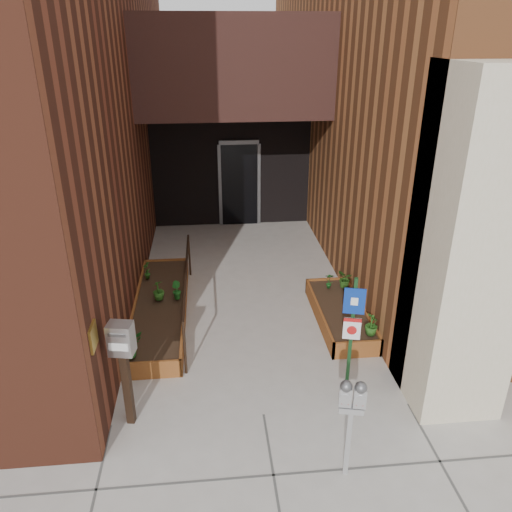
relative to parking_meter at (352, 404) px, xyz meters
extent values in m
plane|color=#9E9991|center=(-0.83, 1.04, -1.01)|extent=(80.00, 80.00, 0.00)
cube|color=#9B552D|center=(5.17, 8.19, 3.99)|extent=(8.00, 13.70, 10.00)
cube|color=#C4B997|center=(1.72, 1.24, 1.19)|extent=(1.10, 1.20, 4.40)
cube|color=black|center=(-0.83, 7.04, 2.99)|extent=(4.20, 2.00, 2.00)
cube|color=black|center=(-0.83, 8.44, 0.49)|extent=(4.00, 0.30, 3.00)
cube|color=black|center=(-0.63, 8.26, 0.04)|extent=(0.90, 0.06, 2.10)
cube|color=#B79338|center=(-2.82, 0.84, 0.49)|extent=(0.04, 0.30, 0.30)
cube|color=brown|center=(-2.38, 1.96, -0.86)|extent=(0.90, 0.04, 0.30)
cube|color=brown|center=(-2.38, 5.52, -0.86)|extent=(0.90, 0.04, 0.30)
cube|color=brown|center=(-2.81, 3.74, -0.86)|extent=(0.04, 3.60, 0.30)
cube|color=brown|center=(-1.95, 3.74, -0.86)|extent=(0.04, 3.60, 0.30)
cube|color=black|center=(-2.38, 3.74, -0.88)|extent=(0.82, 3.52, 0.26)
cube|color=brown|center=(0.77, 2.16, -0.86)|extent=(0.80, 0.04, 0.30)
cube|color=brown|center=(0.77, 4.32, -0.86)|extent=(0.80, 0.04, 0.30)
cube|color=brown|center=(0.39, 3.24, -0.86)|extent=(0.04, 2.20, 0.30)
cube|color=brown|center=(1.15, 3.24, -0.86)|extent=(0.04, 2.20, 0.30)
cube|color=black|center=(0.77, 3.24, -0.88)|extent=(0.72, 2.12, 0.26)
cylinder|color=black|center=(-1.88, 2.04, -0.56)|extent=(0.04, 0.04, 0.90)
cylinder|color=black|center=(-1.88, 5.34, -0.56)|extent=(0.04, 0.04, 0.90)
cylinder|color=black|center=(-1.88, 3.69, -0.13)|extent=(0.04, 3.30, 0.04)
cube|color=#B2B2B5|center=(0.00, 0.00, -0.56)|extent=(0.07, 0.07, 0.90)
cube|color=#B2B2B5|center=(0.00, 0.00, -0.07)|extent=(0.29, 0.17, 0.07)
cube|color=#B2B2B5|center=(-0.07, 0.02, 0.09)|extent=(0.15, 0.12, 0.23)
sphere|color=#59595B|center=(-0.07, 0.02, 0.23)|extent=(0.13, 0.13, 0.13)
cube|color=white|center=(-0.09, -0.03, 0.11)|extent=(0.08, 0.02, 0.05)
cube|color=#B21414|center=(-0.09, -0.03, 0.04)|extent=(0.08, 0.02, 0.03)
cube|color=#B2B2B5|center=(0.07, -0.02, 0.09)|extent=(0.15, 0.12, 0.23)
sphere|color=#59595B|center=(0.07, -0.02, 0.23)|extent=(0.13, 0.13, 0.13)
cube|color=white|center=(0.06, -0.06, 0.11)|extent=(0.08, 0.02, 0.05)
cube|color=#B21414|center=(0.06, -0.06, 0.04)|extent=(0.08, 0.02, 0.03)
cube|color=#143718|center=(0.30, 1.13, -0.04)|extent=(0.05, 0.05, 1.95)
cube|color=navy|center=(0.29, 1.11, 0.63)|extent=(0.26, 0.08, 0.35)
cube|color=white|center=(0.29, 1.10, 0.63)|extent=(0.09, 0.03, 0.11)
cube|color=white|center=(0.29, 1.11, 0.23)|extent=(0.22, 0.07, 0.31)
cube|color=#B21414|center=(0.29, 1.10, 0.36)|extent=(0.22, 0.06, 0.05)
cylinder|color=#B21414|center=(0.29, 1.10, 0.21)|extent=(0.12, 0.04, 0.12)
cube|color=black|center=(-2.57, 1.09, -0.46)|extent=(0.12, 0.12, 1.09)
cube|color=#ACACAE|center=(-2.57, 1.09, 0.28)|extent=(0.33, 0.27, 0.42)
cube|color=#59595B|center=(-2.59, 0.98, 0.40)|extent=(0.22, 0.05, 0.04)
cube|color=white|center=(-2.59, 0.98, 0.23)|extent=(0.24, 0.05, 0.10)
imported|color=#175318|center=(-2.68, 2.14, -0.50)|extent=(0.52, 0.52, 0.41)
imported|color=#1B5E1C|center=(-2.08, 3.82, -0.55)|extent=(0.25, 0.25, 0.33)
imported|color=#29601B|center=(-2.39, 3.82, -0.53)|extent=(0.29, 0.29, 0.36)
imported|color=#235F1B|center=(-2.68, 4.67, -0.54)|extent=(0.21, 0.21, 0.35)
imported|color=#245418|center=(1.02, 2.34, -0.53)|extent=(0.21, 0.21, 0.36)
imported|color=#164F18|center=(0.72, 3.93, -0.56)|extent=(0.19, 0.19, 0.31)
imported|color=#275418|center=(1.02, 3.92, -0.54)|extent=(0.34, 0.34, 0.33)
camera|label=1|loc=(-1.45, -4.10, 3.67)|focal=35.00mm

